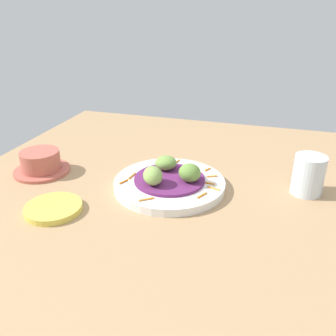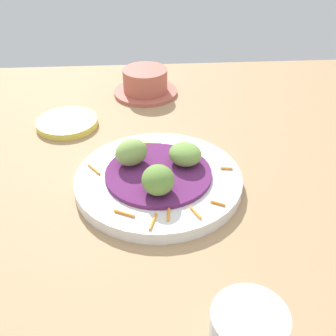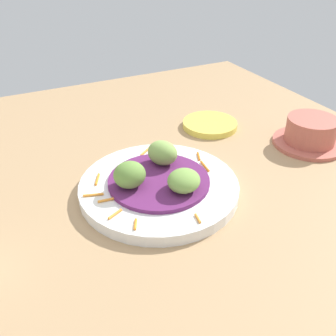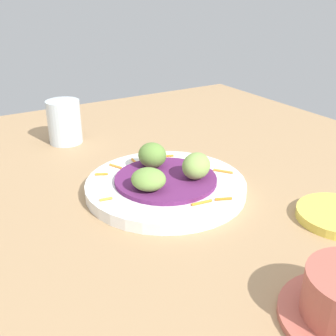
{
  "view_description": "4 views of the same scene",
  "coord_description": "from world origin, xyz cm",
  "px_view_note": "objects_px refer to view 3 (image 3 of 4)",
  "views": [
    {
      "loc": [
        -17.55,
        69.09,
        41.56
      ],
      "look_at": [
        3.95,
        -2.9,
        6.28
      ],
      "focal_mm": 37.39,
      "sensor_mm": 36.0,
      "label": 1
    },
    {
      "loc": [
        -49.12,
        0.78,
        42.19
      ],
      "look_at": [
        1.42,
        -2.64,
        6.47
      ],
      "focal_mm": 44.34,
      "sensor_mm": 36.0,
      "label": 2
    },
    {
      "loc": [
        -18.55,
        -47.75,
        39.23
      ],
      "look_at": [
        5.08,
        -0.62,
        5.8
      ],
      "focal_mm": 40.6,
      "sensor_mm": 36.0,
      "label": 3
    },
    {
      "loc": [
        54.91,
        -32.1,
        33.57
      ],
      "look_at": [
        3.9,
        -1.3,
        6.58
      ],
      "focal_mm": 44.02,
      "sensor_mm": 36.0,
      "label": 4
    }
  ],
  "objects_px": {
    "side_plate_small": "(210,124)",
    "guac_scoop_right": "(130,175)",
    "main_plate": "(159,187)",
    "guac_scoop_center": "(162,153)",
    "guac_scoop_left": "(184,181)",
    "terracotta_bowl": "(310,133)"
  },
  "relations": [
    {
      "from": "guac_scoop_left",
      "to": "side_plate_small",
      "type": "height_order",
      "value": "guac_scoop_left"
    },
    {
      "from": "main_plate",
      "to": "guac_scoop_right",
      "type": "relative_size",
      "value": 5.13
    },
    {
      "from": "main_plate",
      "to": "guac_scoop_center",
      "type": "xyz_separation_m",
      "value": [
        0.03,
        0.04,
        0.04
      ]
    },
    {
      "from": "guac_scoop_left",
      "to": "terracotta_bowl",
      "type": "xyz_separation_m",
      "value": [
        0.32,
        0.06,
        -0.02
      ]
    },
    {
      "from": "main_plate",
      "to": "terracotta_bowl",
      "type": "bearing_deg",
      "value": 2.27
    },
    {
      "from": "main_plate",
      "to": "guac_scoop_left",
      "type": "xyz_separation_m",
      "value": [
        0.02,
        -0.04,
        0.03
      ]
    },
    {
      "from": "guac_scoop_center",
      "to": "main_plate",
      "type": "bearing_deg",
      "value": -123.03
    },
    {
      "from": "guac_scoop_left",
      "to": "side_plate_small",
      "type": "distance_m",
      "value": 0.28
    },
    {
      "from": "guac_scoop_left",
      "to": "guac_scoop_center",
      "type": "distance_m",
      "value": 0.08
    },
    {
      "from": "main_plate",
      "to": "guac_scoop_center",
      "type": "height_order",
      "value": "guac_scoop_center"
    },
    {
      "from": "guac_scoop_right",
      "to": "side_plate_small",
      "type": "xyz_separation_m",
      "value": [
        0.25,
        0.17,
        -0.04
      ]
    },
    {
      "from": "guac_scoop_center",
      "to": "terracotta_bowl",
      "type": "distance_m",
      "value": 0.32
    },
    {
      "from": "guac_scoop_right",
      "to": "side_plate_small",
      "type": "height_order",
      "value": "guac_scoop_right"
    },
    {
      "from": "guac_scoop_center",
      "to": "terracotta_bowl",
      "type": "relative_size",
      "value": 0.38
    },
    {
      "from": "main_plate",
      "to": "guac_scoop_center",
      "type": "relative_size",
      "value": 4.91
    },
    {
      "from": "guac_scoop_left",
      "to": "guac_scoop_right",
      "type": "distance_m",
      "value": 0.08
    },
    {
      "from": "guac_scoop_left",
      "to": "main_plate",
      "type": "bearing_deg",
      "value": 116.97
    },
    {
      "from": "side_plate_small",
      "to": "guac_scoop_right",
      "type": "bearing_deg",
      "value": -146.65
    },
    {
      "from": "guac_scoop_left",
      "to": "guac_scoop_right",
      "type": "height_order",
      "value": "guac_scoop_right"
    },
    {
      "from": "guac_scoop_left",
      "to": "side_plate_small",
      "type": "xyz_separation_m",
      "value": [
        0.18,
        0.21,
        -0.04
      ]
    },
    {
      "from": "guac_scoop_right",
      "to": "side_plate_small",
      "type": "bearing_deg",
      "value": 33.35
    },
    {
      "from": "guac_scoop_center",
      "to": "guac_scoop_right",
      "type": "xyz_separation_m",
      "value": [
        -0.08,
        -0.04,
        0.0
      ]
    }
  ]
}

